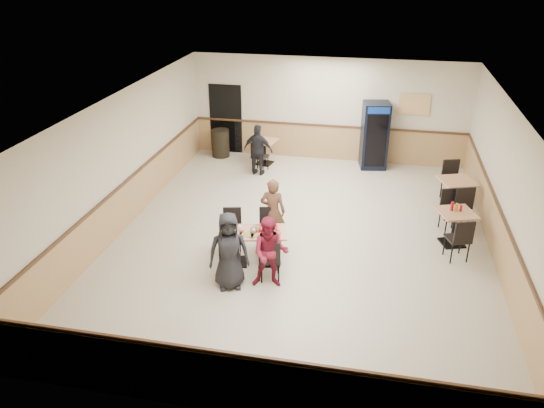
% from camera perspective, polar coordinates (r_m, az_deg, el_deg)
% --- Properties ---
extents(ground, '(10.00, 10.00, 0.00)m').
position_cam_1_polar(ground, '(11.64, 3.13, -3.69)').
color(ground, beige).
rests_on(ground, ground).
extents(room_shell, '(10.00, 10.00, 10.00)m').
position_cam_1_polar(room_shell, '(13.60, 12.25, 2.96)').
color(room_shell, silver).
rests_on(room_shell, ground).
extents(main_table, '(1.44, 0.95, 0.71)m').
position_cam_1_polar(main_table, '(10.54, -2.10, -4.12)').
color(main_table, black).
rests_on(main_table, ground).
extents(main_chairs, '(1.50, 1.78, 0.90)m').
position_cam_1_polar(main_chairs, '(10.55, -2.36, -4.23)').
color(main_chairs, black).
rests_on(main_chairs, ground).
extents(diner_woman_left, '(0.86, 0.70, 1.51)m').
position_cam_1_polar(diner_woman_left, '(9.71, -4.67, -5.05)').
color(diner_woman_left, black).
rests_on(diner_woman_left, ground).
extents(diner_woman_right, '(0.75, 0.62, 1.41)m').
position_cam_1_polar(diner_woman_right, '(9.73, -0.19, -5.26)').
color(diner_woman_right, maroon).
rests_on(diner_woman_right, ground).
extents(diner_man_opposite, '(0.54, 0.36, 1.48)m').
position_cam_1_polar(diner_man_opposite, '(11.12, 0.08, -0.83)').
color(diner_man_opposite, brown).
rests_on(diner_man_opposite, ground).
extents(lone_diner, '(0.88, 0.47, 1.43)m').
position_cam_1_polar(lone_diner, '(14.66, -1.50, 5.82)').
color(lone_diner, black).
rests_on(lone_diner, ground).
extents(tabletop_clutter, '(1.21, 0.85, 0.12)m').
position_cam_1_polar(tabletop_clutter, '(10.35, -2.52, -3.07)').
color(tabletop_clutter, '#B30B15').
rests_on(tabletop_clutter, main_table).
extents(side_table_near, '(0.90, 0.90, 0.76)m').
position_cam_1_polar(side_table_near, '(11.82, 19.07, -1.92)').
color(side_table_near, black).
rests_on(side_table_near, ground).
extents(side_table_near_chair_south, '(0.57, 0.57, 0.97)m').
position_cam_1_polar(side_table_near_chair_south, '(11.30, 19.36, -3.44)').
color(side_table_near_chair_south, black).
rests_on(side_table_near_chair_south, ground).
extents(side_table_near_chair_north, '(0.57, 0.57, 0.97)m').
position_cam_1_polar(side_table_near_chair_north, '(12.37, 18.78, -0.73)').
color(side_table_near_chair_north, black).
rests_on(side_table_near_chair_north, ground).
extents(side_table_far, '(0.97, 0.97, 0.82)m').
position_cam_1_polar(side_table_far, '(13.29, 19.17, 1.34)').
color(side_table_far, black).
rests_on(side_table_far, ground).
extents(side_table_far_chair_south, '(0.61, 0.61, 1.03)m').
position_cam_1_polar(side_table_far_chair_south, '(12.71, 19.45, 0.04)').
color(side_table_far_chair_south, black).
rests_on(side_table_far_chair_south, ground).
extents(side_table_far_chair_north, '(0.61, 0.61, 1.03)m').
position_cam_1_polar(side_table_far_chair_north, '(13.89, 18.88, 2.34)').
color(side_table_far_chair_north, black).
rests_on(side_table_far_chair_north, ground).
extents(condiment_caddy, '(0.23, 0.06, 0.20)m').
position_cam_1_polar(condiment_caddy, '(11.71, 19.14, -0.31)').
color(condiment_caddy, '#A00B18').
rests_on(condiment_caddy, side_table_near).
extents(back_table, '(0.81, 0.81, 0.73)m').
position_cam_1_polar(back_table, '(15.49, -0.81, 6.03)').
color(back_table, black).
rests_on(back_table, ground).
extents(back_table_chair_lone, '(0.51, 0.51, 0.92)m').
position_cam_1_polar(back_table_chair_lone, '(14.97, -1.28, 5.21)').
color(back_table_chair_lone, black).
rests_on(back_table_chair_lone, ground).
extents(pepsi_cooler, '(0.82, 0.83, 1.89)m').
position_cam_1_polar(pepsi_cooler, '(15.39, 10.97, 7.25)').
color(pepsi_cooler, black).
rests_on(pepsi_cooler, ground).
extents(trash_bin, '(0.53, 0.53, 0.83)m').
position_cam_1_polar(trash_bin, '(16.18, -5.56, 6.54)').
color(trash_bin, black).
rests_on(trash_bin, ground).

